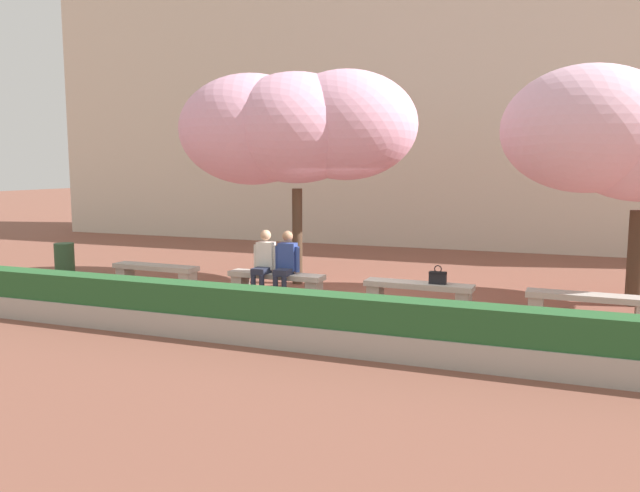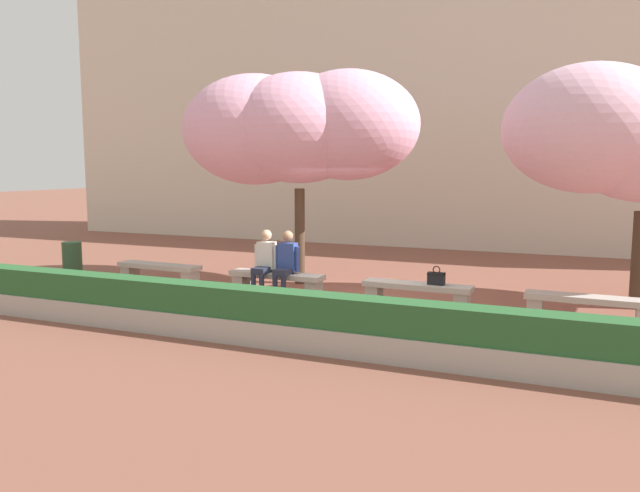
% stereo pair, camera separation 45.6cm
% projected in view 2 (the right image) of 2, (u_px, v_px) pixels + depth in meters
% --- Properties ---
extents(ground_plane, '(100.00, 100.00, 0.00)m').
position_uv_depth(ground_plane, '(343.00, 301.00, 11.81)').
color(ground_plane, brown).
extents(building_facade, '(28.00, 4.00, 8.94)m').
position_uv_depth(building_facade, '(455.00, 107.00, 20.47)').
color(building_facade, beige).
rests_on(building_facade, ground).
extents(stone_bench_west_end, '(1.98, 0.48, 0.45)m').
position_uv_depth(stone_bench_west_end, '(159.00, 270.00, 13.43)').
color(stone_bench_west_end, '#ADA89E').
rests_on(stone_bench_west_end, ground).
extents(stone_bench_near_west, '(1.98, 0.48, 0.45)m').
position_uv_depth(stone_bench_near_west, '(277.00, 280.00, 12.32)').
color(stone_bench_near_west, '#ADA89E').
rests_on(stone_bench_near_west, ground).
extents(stone_bench_center, '(1.98, 0.48, 0.45)m').
position_uv_depth(stone_bench_center, '(417.00, 291.00, 11.21)').
color(stone_bench_center, '#ADA89E').
rests_on(stone_bench_center, ground).
extents(stone_bench_near_east, '(1.98, 0.48, 0.45)m').
position_uv_depth(stone_bench_near_east, '(588.00, 305.00, 10.10)').
color(stone_bench_near_east, '#ADA89E').
rests_on(stone_bench_near_east, ground).
extents(person_seated_left, '(0.51, 0.69, 1.29)m').
position_uv_depth(person_seated_left, '(265.00, 260.00, 12.32)').
color(person_seated_left, black).
rests_on(person_seated_left, ground).
extents(person_seated_right, '(0.51, 0.69, 1.29)m').
position_uv_depth(person_seated_right, '(286.00, 261.00, 12.13)').
color(person_seated_right, black).
rests_on(person_seated_right, ground).
extents(handbag, '(0.30, 0.15, 0.34)m').
position_uv_depth(handbag, '(436.00, 278.00, 11.03)').
color(handbag, black).
rests_on(handbag, stone_bench_center).
extents(cherry_tree_main, '(5.11, 3.19, 4.52)m').
position_uv_depth(cherry_tree_main, '(297.00, 128.00, 13.22)').
color(cherry_tree_main, '#473323').
rests_on(cherry_tree_main, ground).
extents(planter_hedge_foreground, '(13.91, 0.50, 0.80)m').
position_uv_depth(planter_hedge_foreground, '(265.00, 317.00, 8.91)').
color(planter_hedge_foreground, '#ADA89E').
rests_on(planter_hedge_foreground, ground).
extents(trash_bin, '(0.44, 0.44, 0.78)m').
position_uv_depth(trash_bin, '(72.00, 259.00, 14.58)').
color(trash_bin, '#2D5133').
rests_on(trash_bin, ground).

